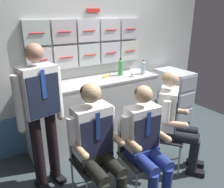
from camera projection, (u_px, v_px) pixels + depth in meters
name	position (u px, v px, depth m)	size (l,w,h in m)	color
ground	(151.00, 178.00, 2.77)	(4.80, 4.80, 0.04)	#333E40
galley_bulkhead	(95.00, 69.00, 3.48)	(4.20, 0.14, 2.15)	#B9BEB9
galley_counter	(95.00, 112.00, 3.38)	(2.01, 0.53, 0.99)	#BDBDBC
service_trolley	(173.00, 95.00, 4.01)	(0.40, 0.65, 0.95)	black
folding_chair_left	(90.00, 151.00, 2.39)	(0.41, 0.41, 0.84)	#A8AAAF
crew_member_left	(96.00, 141.00, 2.20)	(0.52, 0.64, 1.29)	black
folding_chair_right	(137.00, 146.00, 2.49)	(0.43, 0.43, 0.84)	#A8AAAF
crew_member_right	(146.00, 140.00, 2.30)	(0.48, 0.61, 1.23)	black
folding_chair_by_counter	(160.00, 128.00, 2.86)	(0.56, 0.56, 0.84)	#A8AAAF
crew_member_by_counter	(174.00, 117.00, 2.75)	(0.64, 0.68, 1.27)	black
crew_member_standing	(41.00, 108.00, 2.35)	(0.51, 0.32, 1.63)	black
water_bottle_clear	(121.00, 67.00, 3.43)	(0.07, 0.07, 0.26)	#46A557
water_bottle_tall	(143.00, 67.00, 3.51)	(0.07, 0.07, 0.22)	silver
paper_cup_blue	(34.00, 91.00, 2.66)	(0.07, 0.07, 0.08)	navy
coffee_cup_spare	(133.00, 75.00, 3.39)	(0.06, 0.06, 0.06)	white
snack_banana	(106.00, 76.00, 3.37)	(0.17, 0.10, 0.04)	yellow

